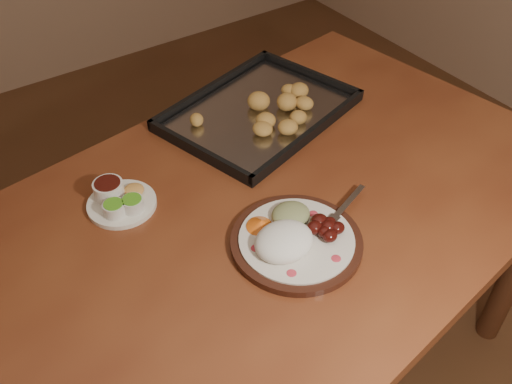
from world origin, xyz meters
TOP-DOWN VIEW (x-y plane):
  - ground at (0.00, 0.00)m, footprint 4.00×4.00m
  - dining_table at (0.09, -0.12)m, footprint 1.62×1.11m
  - dinner_plate at (0.08, -0.24)m, footprint 0.36×0.27m
  - condiment_saucer at (-0.16, 0.07)m, footprint 0.15×0.15m
  - baking_tray at (0.29, 0.18)m, footprint 0.55×0.47m

SIDE VIEW (x-z plane):
  - ground at x=0.00m, z-range 0.00..0.00m
  - dining_table at x=0.09m, z-range 0.28..1.03m
  - baking_tray at x=0.29m, z-range 0.74..0.79m
  - condiment_saucer at x=-0.16m, z-range 0.74..0.79m
  - dinner_plate at x=0.08m, z-range 0.74..0.80m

